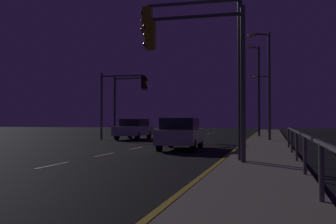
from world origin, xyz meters
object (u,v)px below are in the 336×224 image
car (181,133)px  traffic_light_near_right (129,94)px  traffic_light_mid_left (121,92)px  traffic_light_mid_right (197,44)px  car_oncoming (134,129)px  street_lamp_corner (266,76)px  street_lamp_far_end (257,82)px  street_lamp_mid_block (266,97)px  traffic_light_overhead_east (197,54)px

car → traffic_light_near_right: size_ratio=0.86×
car → traffic_light_mid_left: bearing=128.0°
traffic_light_mid_left → traffic_light_mid_right: (8.48, -14.30, 0.49)m
car_oncoming → street_lamp_corner: street_lamp_corner is taller
street_lamp_corner → street_lamp_far_end: bearing=97.5°
car_oncoming → street_lamp_corner: bearing=-8.1°
car → traffic_light_near_right: (-7.10, 11.37, 2.81)m
street_lamp_mid_block → street_lamp_far_end: bearing=-92.3°
traffic_light_mid_right → street_lamp_mid_block: size_ratio=0.86×
car → traffic_light_mid_left: 10.98m
traffic_light_mid_left → traffic_light_mid_right: size_ratio=0.91×
car_oncoming → traffic_light_overhead_east: size_ratio=0.89×
traffic_light_mid_left → traffic_light_overhead_east: bearing=-60.0°
traffic_light_mid_right → street_lamp_far_end: bearing=86.3°
traffic_light_near_right → street_lamp_far_end: 10.75m
traffic_light_mid_left → traffic_light_near_right: (-0.55, 3.00, 0.06)m
traffic_light_near_right → street_lamp_far_end: (10.32, 2.83, 1.00)m
street_lamp_far_end → traffic_light_mid_right: bearing=-93.7°
street_lamp_far_end → car_oncoming: bearing=-152.5°
traffic_light_overhead_east → traffic_light_near_right: (-9.16, 17.89, 0.01)m
traffic_light_mid_left → traffic_light_near_right: size_ratio=0.97×
car → traffic_light_mid_right: 7.03m
street_lamp_far_end → traffic_light_overhead_east: bearing=-93.2°
traffic_light_mid_left → street_lamp_far_end: 11.43m
traffic_light_overhead_east → street_lamp_mid_block: bearing=87.1°
car_oncoming → traffic_light_near_right: traffic_light_near_right is taller
car → traffic_light_mid_left: size_ratio=0.89×
traffic_light_overhead_east → street_lamp_far_end: (1.16, 20.72, 1.01)m
traffic_light_mid_left → street_lamp_far_end: bearing=30.8°
traffic_light_near_right → traffic_light_overhead_east: bearing=-62.9°
street_lamp_mid_block → street_lamp_far_end: street_lamp_far_end is taller
car_oncoming → street_lamp_far_end: 11.00m
traffic_light_mid_right → street_lamp_corner: size_ratio=0.77×
car_oncoming → traffic_light_mid_left: size_ratio=0.87×
car_oncoming → street_lamp_mid_block: street_lamp_mid_block is taller
traffic_light_overhead_east → street_lamp_corner: (1.98, 14.54, 0.86)m
car_oncoming → traffic_light_mid_right: size_ratio=0.79×
traffic_light_mid_left → car_oncoming: bearing=60.3°
traffic_light_mid_right → traffic_light_near_right: (-9.03, 17.30, -0.42)m
car → traffic_light_mid_left: traffic_light_mid_left is taller
car_oncoming → traffic_light_overhead_east: 18.07m
car_oncoming → traffic_light_mid_left: 3.01m
car_oncoming → traffic_light_overhead_east: traffic_light_overhead_east is taller
car_oncoming → traffic_light_mid_right: bearing=-62.9°
traffic_light_mid_left → street_lamp_far_end: size_ratio=0.68×
traffic_light_near_right → street_lamp_mid_block: (10.83, 15.46, 0.46)m
traffic_light_near_right → traffic_light_mid_left: bearing=-79.5°
traffic_light_overhead_east → street_lamp_mid_block: (1.67, 33.35, 0.48)m
traffic_light_near_right → street_lamp_corner: size_ratio=0.72×
street_lamp_far_end → street_lamp_mid_block: bearing=87.7°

